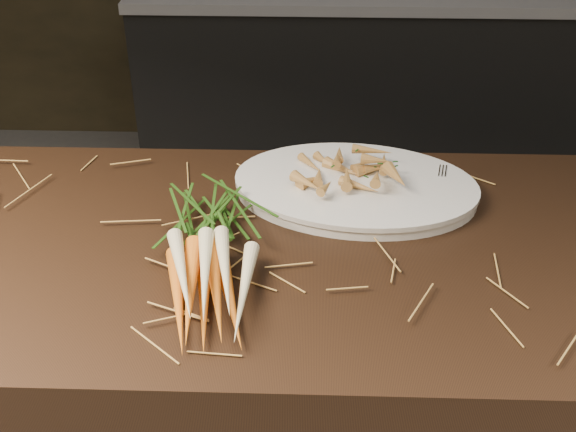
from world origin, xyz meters
The scene contains 7 objects.
main_counter centered at (0.00, 0.30, 0.45)m, with size 2.40×0.70×0.90m, color black.
back_counter centered at (0.30, 2.18, 0.42)m, with size 1.82×0.62×0.84m.
straw_bedding centered at (0.00, 0.30, 0.91)m, with size 1.40×0.60×0.02m, color #A6733A, non-canonical shape.
root_veg_bunch centered at (-0.08, 0.25, 0.94)m, with size 0.20×0.46×0.08m.
serving_platter centered at (0.19, 0.47, 0.91)m, with size 0.47×0.31×0.03m, color white, non-canonical shape.
roasted_veg_heap centered at (0.19, 0.47, 0.95)m, with size 0.23×0.17×0.05m, color #B17435, non-canonical shape.
serving_fork centered at (0.35, 0.43, 0.93)m, with size 0.02×0.18×0.00m, color silver.
Camera 1 is at (0.10, -0.74, 1.65)m, focal length 45.00 mm.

